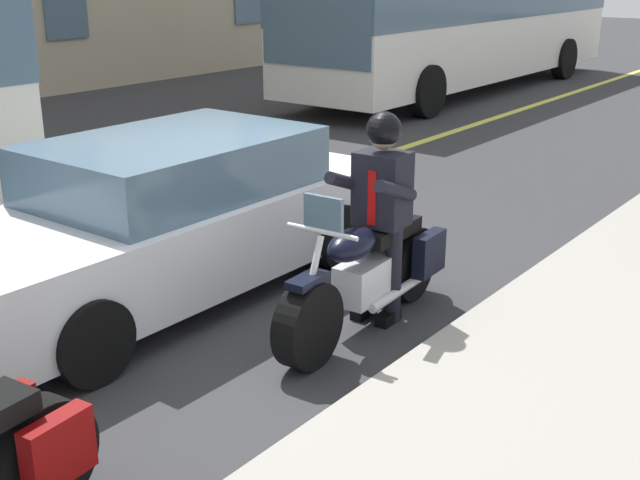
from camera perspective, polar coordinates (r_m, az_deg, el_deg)
The scene contains 6 objects.
ground_plane at distance 7.29m, azimuth -6.84°, elevation -4.17°, with size 80.00×80.00×0.00m, color #333335.
lane_center_stripe at distance 8.72m, azimuth -16.34°, elevation -0.85°, with size 60.00×0.16×0.01m, color #E5DB4C.
motorcycle_main at distance 6.57m, azimuth 3.38°, elevation -2.42°, with size 2.22×0.67×1.26m.
rider_main at distance 6.54m, azimuth 4.31°, elevation 2.86°, with size 0.64×0.57×1.74m.
bus_near at distance 19.38m, azimuth 10.06°, elevation 15.82°, with size 11.05×2.70×3.30m.
car_dark at distance 7.33m, azimuth -10.76°, elevation 1.52°, with size 4.60×1.92×1.40m.
Camera 1 is at (4.75, 4.73, 2.85)m, focal length 45.72 mm.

